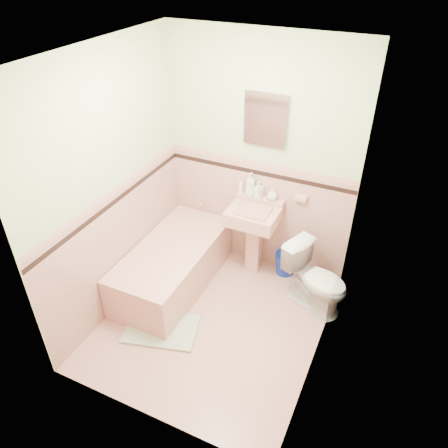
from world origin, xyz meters
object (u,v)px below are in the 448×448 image
at_px(soap_bottle_mid, 259,189).
at_px(toilet, 316,279).
at_px(bathtub, 173,266).
at_px(bucket, 286,263).
at_px(shoe, 165,318).
at_px(sink, 252,242).
at_px(soap_bottle_left, 251,184).
at_px(soap_bottle_right, 272,194).
at_px(medicine_cabinet, 266,119).

distance_m(soap_bottle_mid, toilet, 1.08).
bearing_deg(bathtub, bucket, 33.09).
bearing_deg(shoe, bucket, 71.47).
bearing_deg(soap_bottle_mid, bathtub, -132.91).
bearing_deg(shoe, sink, 81.91).
bearing_deg(bucket, bathtub, -146.91).
bearing_deg(toilet, shoe, 147.10).
relative_size(soap_bottle_mid, shoe, 1.17).
relative_size(bathtub, soap_bottle_mid, 8.43).
bearing_deg(soap_bottle_left, sink, -57.94).
height_order(soap_bottle_right, shoe, soap_bottle_right).
bearing_deg(soap_bottle_right, toilet, -31.82).
distance_m(sink, toilet, 0.80).
bearing_deg(soap_bottle_mid, shoe, -109.69).
bearing_deg(sink, shoe, -113.58).
xyz_separation_m(soap_bottle_right, bucket, (0.22, -0.04, -0.81)).
height_order(sink, soap_bottle_left, soap_bottle_left).
xyz_separation_m(toilet, bucket, (-0.42, 0.36, -0.21)).
xyz_separation_m(medicine_cabinet, soap_bottle_mid, (-0.02, -0.03, -0.74)).
bearing_deg(bucket, soap_bottle_right, 170.36).
relative_size(sink, bucket, 3.29).
distance_m(bucket, shoe, 1.47).
distance_m(soap_bottle_left, soap_bottle_right, 0.25).
relative_size(soap_bottle_left, bucket, 1.03).
distance_m(medicine_cabinet, toilet, 1.62).
relative_size(sink, soap_bottle_right, 5.99).
xyz_separation_m(soap_bottle_left, bucket, (0.46, -0.04, -0.87)).
xyz_separation_m(soap_bottle_mid, toilet, (0.79, -0.40, -0.62)).
relative_size(medicine_cabinet, soap_bottle_right, 3.56).
xyz_separation_m(sink, toilet, (0.77, -0.22, -0.07)).
distance_m(medicine_cabinet, bucket, 1.62).
height_order(bathtub, soap_bottle_right, soap_bottle_right).
xyz_separation_m(bathtub, bucket, (1.03, 0.67, -0.10)).
distance_m(bathtub, soap_bottle_mid, 1.21).
xyz_separation_m(bathtub, sink, (0.68, 0.53, 0.18)).
xyz_separation_m(medicine_cabinet, shoe, (-0.47, -1.28, -1.64)).
height_order(toilet, bucket, toilet).
distance_m(soap_bottle_right, toilet, 0.96).
bearing_deg(bathtub, soap_bottle_right, 41.25).
xyz_separation_m(sink, soap_bottle_mid, (-0.02, 0.18, 0.55)).
relative_size(toilet, shoe, 4.41).
relative_size(toilet, bucket, 2.73).
relative_size(sink, medicine_cabinet, 1.68).
relative_size(bucket, shoe, 1.62).
xyz_separation_m(soap_bottle_left, soap_bottle_right, (0.24, 0.00, -0.06)).
height_order(bathtub, toilet, toilet).
distance_m(medicine_cabinet, soap_bottle_mid, 0.75).
bearing_deg(medicine_cabinet, sink, -90.00).
height_order(sink, toilet, sink).
height_order(bathtub, soap_bottle_mid, soap_bottle_mid).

